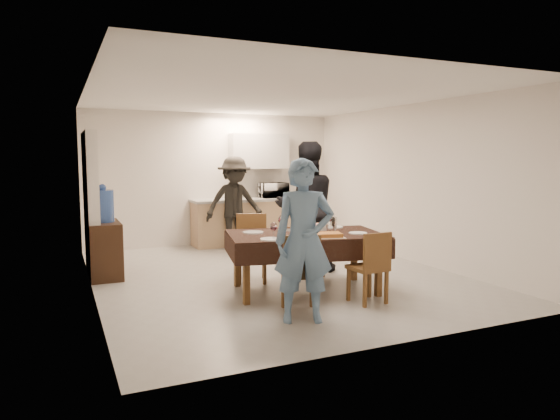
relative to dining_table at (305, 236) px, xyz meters
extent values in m
cube|color=#A7A7A2|center=(-0.01, 1.00, -0.72)|extent=(5.00, 6.00, 0.02)
cube|color=white|center=(-0.01, 1.00, 1.88)|extent=(5.00, 6.00, 0.02)
cube|color=silver|center=(-0.01, 4.00, 0.58)|extent=(5.00, 0.02, 2.60)
cube|color=silver|center=(-0.01, -2.00, 0.58)|extent=(5.00, 0.02, 2.60)
cube|color=silver|center=(-2.51, 1.00, 0.58)|extent=(0.02, 6.00, 2.60)
cube|color=silver|center=(2.49, 1.00, 0.58)|extent=(0.02, 6.00, 2.60)
cube|color=silver|center=(-2.43, 2.20, 0.33)|extent=(0.15, 1.40, 2.10)
cube|color=tan|center=(0.59, 3.68, -0.29)|extent=(2.20, 0.60, 0.86)
cube|color=#A0A19C|center=(0.59, 3.68, 0.16)|extent=(2.24, 0.64, 0.05)
cube|color=silver|center=(0.89, 3.82, 1.13)|extent=(1.20, 0.34, 0.70)
cube|color=black|center=(0.00, 0.00, 0.01)|extent=(2.13, 1.51, 0.04)
cube|color=brown|center=(0.00, 0.00, -0.36)|extent=(0.07, 0.07, 0.72)
cube|color=brown|center=(-0.45, -0.75, -0.29)|extent=(0.52, 0.52, 0.05)
cube|color=brown|center=(-0.45, -0.93, -0.04)|extent=(0.40, 0.17, 0.44)
cube|color=brown|center=(0.45, -0.75, -0.30)|extent=(0.42, 0.42, 0.05)
cube|color=brown|center=(0.45, -0.93, -0.07)|extent=(0.39, 0.06, 0.42)
cube|color=brown|center=(-0.45, 0.75, -0.27)|extent=(0.55, 0.55, 0.05)
cube|color=brown|center=(-0.45, 0.56, -0.02)|extent=(0.41, 0.19, 0.45)
cube|color=brown|center=(0.45, 0.75, -0.32)|extent=(0.40, 0.40, 0.05)
cube|color=brown|center=(0.45, 0.58, -0.09)|extent=(0.38, 0.05, 0.41)
cube|color=#311D10|center=(-2.29, 1.87, -0.32)|extent=(0.43, 0.87, 0.80)
cylinder|color=#385EB4|center=(-2.29, 1.87, 0.31)|extent=(0.30, 0.30, 0.46)
cylinder|color=white|center=(0.35, -0.05, 0.14)|extent=(0.13, 0.13, 0.20)
cube|color=#B27634|center=(0.10, -0.38, 0.06)|extent=(0.48, 0.41, 0.05)
cylinder|color=white|center=(0.30, 0.18, 0.07)|extent=(0.18, 0.18, 0.07)
cylinder|color=white|center=(-0.05, 0.28, 0.05)|extent=(0.20, 0.20, 0.03)
cylinder|color=white|center=(-0.60, -0.30, 0.04)|extent=(0.27, 0.27, 0.02)
cylinder|color=white|center=(0.60, -0.30, 0.04)|extent=(0.23, 0.23, 0.01)
cylinder|color=white|center=(-0.60, 0.30, 0.04)|extent=(0.27, 0.27, 0.02)
cylinder|color=white|center=(0.60, 0.30, 0.04)|extent=(0.25, 0.25, 0.01)
imported|color=silver|center=(1.15, 3.68, 0.34)|extent=(0.55, 0.37, 0.31)
imported|color=#597C9F|center=(-0.55, -1.05, 0.14)|extent=(0.73, 0.60, 1.72)
imported|color=black|center=(0.55, 1.05, 0.26)|extent=(1.10, 0.94, 1.96)
imported|color=black|center=(0.15, 3.23, 0.15)|extent=(1.13, 0.65, 1.74)
camera|label=1|loc=(-2.87, -5.63, 1.00)|focal=32.00mm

